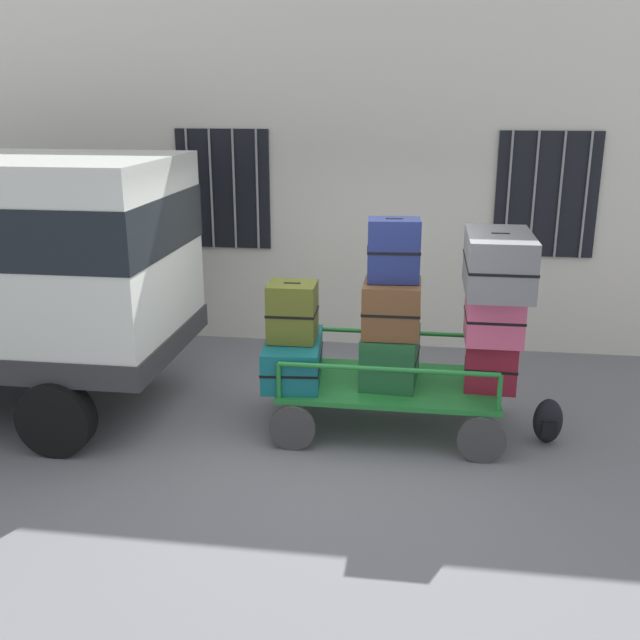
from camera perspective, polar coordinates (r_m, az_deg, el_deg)
The scene contains 13 objects.
ground_plane at distance 7.15m, azimuth 1.29°, elevation -8.91°, with size 40.00×40.00×0.00m, color slate.
building_wall at distance 9.33m, azimuth 3.62°, elevation 13.13°, with size 12.00×0.38×5.00m.
luggage_cart at distance 7.16m, azimuth 5.43°, elevation -5.52°, with size 2.14×1.26×0.48m.
cart_railing at distance 7.02m, azimuth 5.52°, elevation -2.63°, with size 2.02×1.12×0.36m.
suitcase_left_bottom at distance 7.15m, azimuth -2.11°, elevation -3.03°, with size 0.64×1.06×0.40m.
suitcase_left_middle at distance 6.99m, azimuth -2.17°, elevation 0.66°, with size 0.48×0.44×0.57m.
suitcase_midleft_bottom at distance 7.07m, azimuth 5.52°, elevation -2.87°, with size 0.57×0.78×0.50m.
suitcase_midleft_middle at distance 6.88m, azimuth 5.62°, elevation 0.96°, with size 0.54×0.61×0.50m.
suitcase_midleft_top at distance 6.78m, azimuth 5.77°, elevation 5.46°, with size 0.51×0.38×0.59m.
suitcase_center_bottom at distance 7.05m, azimuth 13.21°, elevation -3.46°, with size 0.50×0.42×0.47m.
suitcase_center_middle at distance 6.93m, azimuth 13.46°, elevation 0.35°, with size 0.53×0.57×0.49m.
suitcase_center_top at distance 6.76m, azimuth 13.78°, elevation 4.40°, with size 0.59×1.04×0.53m.
backpack at distance 7.22m, azimuth 17.40°, elevation -7.57°, with size 0.27×0.22×0.44m.
Camera 1 is at (0.76, -6.38, 3.13)m, focal length 40.91 mm.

